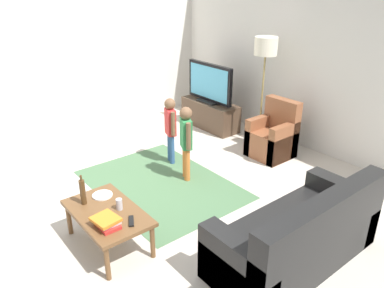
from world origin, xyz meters
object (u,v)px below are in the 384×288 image
at_px(tv_stand, 210,115).
at_px(floor_lamp, 265,52).
at_px(tv, 210,83).
at_px(plate, 102,195).
at_px(armchair, 274,138).
at_px(tv_remote, 131,221).
at_px(soda_can, 119,204).
at_px(coffee_table, 107,215).
at_px(child_near_tv, 170,125).
at_px(bottle, 83,192).
at_px(couch, 301,239).
at_px(book_stack, 107,222).
at_px(child_center, 186,137).

height_order(tv_stand, floor_lamp, floor_lamp).
bearing_deg(tv, plate, -61.12).
bearing_deg(armchair, tv_remote, -76.74).
bearing_deg(soda_can, coffee_table, -112.62).
bearing_deg(floor_lamp, soda_can, -74.10).
height_order(armchair, child_near_tv, child_near_tv).
xyz_separation_m(floor_lamp, soda_can, (0.90, -3.15, -1.06)).
bearing_deg(tv_remote, floor_lamp, 138.89).
distance_m(bottle, tv_remote, 0.65).
bearing_deg(tv_remote, plate, -151.33).
bearing_deg(plate, couch, 35.49).
bearing_deg(armchair, book_stack, -79.21).
distance_m(armchair, bottle, 3.21).
height_order(armchair, floor_lamp, floor_lamp).
bearing_deg(bottle, plate, 95.12).
height_order(armchair, bottle, armchair).
relative_size(armchair, tv_remote, 5.29).
bearing_deg(coffee_table, floor_lamp, 104.53).
height_order(tv, armchair, tv).
bearing_deg(tv_remote, armchair, 131.93).
bearing_deg(plate, soda_can, 3.27).
xyz_separation_m(tv_stand, coffee_table, (1.95, -3.12, 0.13)).
bearing_deg(child_center, tv, 129.93).
distance_m(tv_stand, couch, 3.83).
relative_size(coffee_table, soda_can, 8.33).
xyz_separation_m(couch, plate, (-1.73, -1.23, 0.14)).
bearing_deg(bottle, tv_stand, 117.32).
bearing_deg(tv, couch, -27.57).
bearing_deg(couch, soda_can, -138.67).
distance_m(couch, tv_remote, 1.66).
bearing_deg(armchair, tv_stand, 178.56).
bearing_deg(soda_can, tv, 123.92).
height_order(tv_stand, bottle, bottle).
height_order(floor_lamp, book_stack, floor_lamp).
bearing_deg(floor_lamp, plate, -80.19).
bearing_deg(book_stack, tv_stand, 123.98).
bearing_deg(coffee_table, child_near_tv, 125.67).
relative_size(book_stack, soda_can, 2.32).
relative_size(tv, child_near_tv, 1.08).
bearing_deg(child_center, tv_stand, 129.56).
height_order(tv_remote, soda_can, soda_can).
bearing_deg(couch, tv_stand, 152.15).
xyz_separation_m(book_stack, tv_remote, (0.09, 0.21, -0.04)).
bearing_deg(tv_stand, book_stack, -56.02).
distance_m(tv, child_center, 2.06).
distance_m(tv, soda_can, 3.61).
xyz_separation_m(tv, tv_remote, (2.27, -3.00, -0.42)).
height_order(floor_lamp, bottle, floor_lamp).
relative_size(tv_stand, book_stack, 4.32).
bearing_deg(plate, floor_lamp, 99.81).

